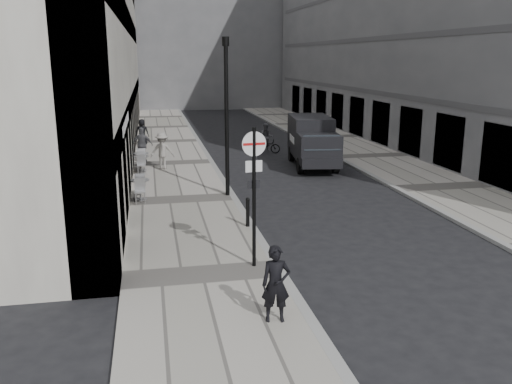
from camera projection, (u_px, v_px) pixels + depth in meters
ground at (308, 320)px, 11.58m from camera, size 120.00×120.00×0.00m
sidewalk at (173, 164)px, 28.32m from camera, size 4.00×60.00×0.12m
far_sidewalk at (371, 156)px, 30.39m from camera, size 4.00×60.00×0.12m
building_far at (185, 8)px, 62.51m from camera, size 24.00×16.00×22.00m
walking_man at (276, 284)px, 11.13m from camera, size 0.64×0.46×1.63m
sign_post at (254, 179)px, 13.72m from camera, size 0.63×0.13×3.66m
lamppost at (226, 110)px, 20.82m from camera, size 0.27×0.27×6.09m
bollard_near at (248, 213)px, 17.51m from camera, size 0.12×0.12×0.90m
bollard_far at (228, 183)px, 21.70m from camera, size 0.11×0.11×0.86m
panel_van at (312, 139)px, 27.66m from camera, size 2.63×5.50×2.49m
cyclist at (266, 142)px, 31.60m from camera, size 1.72×1.02×1.75m
pedestrian_a at (142, 145)px, 28.15m from camera, size 1.13×0.60×1.83m
pedestrian_b at (162, 151)px, 26.53m from camera, size 1.22×0.78×1.80m
pedestrian_c at (142, 132)px, 33.71m from camera, size 0.89×0.67×1.63m
cafe_table_near at (141, 163)px, 25.80m from camera, size 0.71×1.61×0.92m
cafe_table_mid at (140, 188)px, 20.80m from camera, size 0.72×1.64×0.93m
cafe_table_far at (141, 160)px, 26.23m from camera, size 0.77×1.74×0.99m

